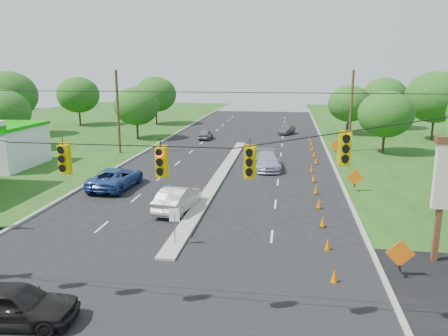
# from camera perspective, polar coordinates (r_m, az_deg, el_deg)

# --- Properties ---
(ground) EXTENTS (160.00, 160.00, 0.00)m
(ground) POSITION_cam_1_polar(r_m,az_deg,el_deg) (18.40, -11.36, -17.18)
(ground) COLOR black
(ground) RESTS_ON ground
(cross_street) EXTENTS (160.00, 14.00, 0.02)m
(cross_street) POSITION_cam_1_polar(r_m,az_deg,el_deg) (18.40, -11.36, -17.18)
(cross_street) COLOR black
(cross_street) RESTS_ON ground
(curb_left) EXTENTS (0.25, 110.00, 0.16)m
(curb_left) POSITION_cam_1_polar(r_m,az_deg,el_deg) (48.48, -10.76, 1.80)
(curb_left) COLOR gray
(curb_left) RESTS_ON ground
(curb_right) EXTENTS (0.25, 110.00, 0.16)m
(curb_right) POSITION_cam_1_polar(r_m,az_deg,el_deg) (46.04, 13.74, 1.07)
(curb_right) COLOR gray
(curb_right) RESTS_ON ground
(median) EXTENTS (1.00, 34.00, 0.18)m
(median) POSITION_cam_1_polar(r_m,az_deg,el_deg) (37.49, -0.58, -1.22)
(median) COLOR gray
(median) RESTS_ON ground
(median_sign) EXTENTS (0.55, 0.06, 2.05)m
(median_sign) POSITION_cam_1_polar(r_m,az_deg,el_deg) (23.00, -6.49, -6.70)
(median_sign) COLOR gray
(median_sign) RESTS_ON ground
(signal_span) EXTENTS (25.60, 0.32, 9.00)m
(signal_span) POSITION_cam_1_polar(r_m,az_deg,el_deg) (15.63, -13.57, -2.97)
(signal_span) COLOR #422D1C
(signal_span) RESTS_ON ground
(utility_pole_far_left) EXTENTS (0.28, 0.28, 9.00)m
(utility_pole_far_left) POSITION_cam_1_polar(r_m,az_deg,el_deg) (48.69, -13.67, 7.07)
(utility_pole_far_left) COLOR #422D1C
(utility_pole_far_left) RESTS_ON ground
(utility_pole_far_right) EXTENTS (0.28, 0.28, 9.00)m
(utility_pole_far_right) POSITION_cam_1_polar(r_m,az_deg,el_deg) (50.58, 16.25, 7.13)
(utility_pole_far_right) COLOR #422D1C
(utility_pole_far_right) RESTS_ON ground
(cone_0) EXTENTS (0.32, 0.32, 0.70)m
(cone_0) POSITION_cam_1_polar(r_m,az_deg,el_deg) (20.07, 14.21, -13.52)
(cone_0) COLOR #ED6600
(cone_0) RESTS_ON ground
(cone_1) EXTENTS (0.32, 0.32, 0.70)m
(cone_1) POSITION_cam_1_polar(r_m,az_deg,el_deg) (23.25, 13.38, -9.70)
(cone_1) COLOR #ED6600
(cone_1) RESTS_ON ground
(cone_2) EXTENTS (0.32, 0.32, 0.70)m
(cone_2) POSITION_cam_1_polar(r_m,az_deg,el_deg) (26.51, 12.77, -6.81)
(cone_2) COLOR #ED6600
(cone_2) RESTS_ON ground
(cone_3) EXTENTS (0.32, 0.32, 0.70)m
(cone_3) POSITION_cam_1_polar(r_m,az_deg,el_deg) (29.82, 12.30, -4.56)
(cone_3) COLOR #ED6600
(cone_3) RESTS_ON ground
(cone_4) EXTENTS (0.32, 0.32, 0.70)m
(cone_4) POSITION_cam_1_polar(r_m,az_deg,el_deg) (33.17, 11.93, -2.76)
(cone_4) COLOR #ED6600
(cone_4) RESTS_ON ground
(cone_5) EXTENTS (0.32, 0.32, 0.70)m
(cone_5) POSITION_cam_1_polar(r_m,az_deg,el_deg) (36.55, 11.62, -1.29)
(cone_5) COLOR #ED6600
(cone_5) RESTS_ON ground
(cone_6) EXTENTS (0.32, 0.32, 0.70)m
(cone_6) POSITION_cam_1_polar(r_m,az_deg,el_deg) (39.95, 11.37, -0.07)
(cone_6) COLOR #ED6600
(cone_6) RESTS_ON ground
(cone_7) EXTENTS (0.32, 0.32, 0.70)m
(cone_7) POSITION_cam_1_polar(r_m,az_deg,el_deg) (43.40, 11.95, 0.93)
(cone_7) COLOR #ED6600
(cone_7) RESTS_ON ground
(cone_8) EXTENTS (0.32, 0.32, 0.70)m
(cone_8) POSITION_cam_1_polar(r_m,az_deg,el_deg) (46.83, 11.71, 1.81)
(cone_8) COLOR #ED6600
(cone_8) RESTS_ON ground
(cone_9) EXTENTS (0.32, 0.32, 0.70)m
(cone_9) POSITION_cam_1_polar(r_m,az_deg,el_deg) (50.26, 11.50, 2.57)
(cone_9) COLOR #ED6600
(cone_9) RESTS_ON ground
(cone_10) EXTENTS (0.32, 0.32, 0.70)m
(cone_10) POSITION_cam_1_polar(r_m,az_deg,el_deg) (53.71, 11.32, 3.23)
(cone_10) COLOR #ED6600
(cone_10) RESTS_ON ground
(cone_11) EXTENTS (0.32, 0.32, 0.70)m
(cone_11) POSITION_cam_1_polar(r_m,az_deg,el_deg) (57.16, 11.16, 3.81)
(cone_11) COLOR #ED6600
(cone_11) RESTS_ON ground
(work_sign_0) EXTENTS (1.27, 0.58, 1.37)m
(work_sign_0) POSITION_cam_1_polar(r_m,az_deg,el_deg) (21.17, 22.02, -10.46)
(work_sign_0) COLOR black
(work_sign_0) RESTS_ON ground
(work_sign_1) EXTENTS (1.27, 0.58, 1.37)m
(work_sign_1) POSITION_cam_1_polar(r_m,az_deg,el_deg) (34.26, 16.74, -1.25)
(work_sign_1) COLOR black
(work_sign_1) RESTS_ON ground
(work_sign_2) EXTENTS (1.27, 0.58, 1.37)m
(work_sign_2) POSITION_cam_1_polar(r_m,az_deg,el_deg) (47.87, 14.44, 2.81)
(work_sign_2) COLOR black
(work_sign_2) RESTS_ON ground
(tree_2) EXTENTS (5.88, 5.88, 6.86)m
(tree_2) POSITION_cam_1_polar(r_m,az_deg,el_deg) (55.19, -26.86, 6.53)
(tree_2) COLOR black
(tree_2) RESTS_ON ground
(tree_3) EXTENTS (7.56, 7.56, 8.82)m
(tree_3) POSITION_cam_1_polar(r_m,az_deg,el_deg) (66.71, -26.31, 8.53)
(tree_3) COLOR black
(tree_3) RESTS_ON ground
(tree_4) EXTENTS (6.72, 6.72, 7.84)m
(tree_4) POSITION_cam_1_polar(r_m,az_deg,el_deg) (75.04, -18.50, 9.05)
(tree_4) COLOR black
(tree_4) RESTS_ON ground
(tree_5) EXTENTS (5.88, 5.88, 6.86)m
(tree_5) POSITION_cam_1_polar(r_m,az_deg,el_deg) (58.54, -11.37, 7.94)
(tree_5) COLOR black
(tree_5) RESTS_ON ground
(tree_6) EXTENTS (6.72, 6.72, 7.84)m
(tree_6) POSITION_cam_1_polar(r_m,az_deg,el_deg) (73.32, -8.92, 9.48)
(tree_6) COLOR black
(tree_6) RESTS_ON ground
(tree_9) EXTENTS (5.88, 5.88, 6.86)m
(tree_9) POSITION_cam_1_polar(r_m,az_deg,el_deg) (50.21, 20.37, 6.61)
(tree_9) COLOR black
(tree_9) RESTS_ON ground
(tree_10) EXTENTS (7.56, 7.56, 8.82)m
(tree_10) POSITION_cam_1_polar(r_m,az_deg,el_deg) (61.78, 25.94, 8.32)
(tree_10) COLOR black
(tree_10) RESTS_ON ground
(tree_11) EXTENTS (6.72, 6.72, 7.84)m
(tree_11) POSITION_cam_1_polar(r_m,az_deg,el_deg) (71.48, 20.21, 8.77)
(tree_11) COLOR black
(tree_11) RESTS_ON ground
(tree_12) EXTENTS (5.88, 5.88, 6.86)m
(tree_12) POSITION_cam_1_polar(r_m,az_deg,el_deg) (63.63, 16.07, 8.08)
(tree_12) COLOR black
(tree_12) RESTS_ON ground
(black_sedan) EXTENTS (4.75, 2.33, 1.56)m
(black_sedan) POSITION_cam_1_polar(r_m,az_deg,el_deg) (18.25, -25.75, -15.77)
(black_sedan) COLOR black
(black_sedan) RESTS_ON ground
(white_sedan) EXTENTS (2.27, 5.04, 1.61)m
(white_sedan) POSITION_cam_1_polar(r_m,az_deg,el_deg) (28.86, -6.07, -3.98)
(white_sedan) COLOR beige
(white_sedan) RESTS_ON ground
(blue_pickup) EXTENTS (3.01, 6.01, 1.63)m
(blue_pickup) POSITION_cam_1_polar(r_m,az_deg,el_deg) (35.02, -13.93, -1.24)
(blue_pickup) COLOR navy
(blue_pickup) RESTS_ON ground
(silver_car_far) EXTENTS (2.76, 5.60, 1.56)m
(silver_car_far) POSITION_cam_1_polar(r_m,az_deg,el_deg) (40.53, 5.70, 0.93)
(silver_car_far) COLOR #A4A0BE
(silver_car_far) RESTS_ON ground
(silver_car_oncoming) EXTENTS (1.55, 3.76, 1.28)m
(silver_car_oncoming) POSITION_cam_1_polar(r_m,az_deg,el_deg) (57.67, -2.42, 4.41)
(silver_car_oncoming) COLOR slate
(silver_car_oncoming) RESTS_ON ground
(dark_car_receding) EXTENTS (2.50, 4.04, 1.26)m
(dark_car_receding) POSITION_cam_1_polar(r_m,az_deg,el_deg) (62.73, 8.20, 4.97)
(dark_car_receding) COLOR #323232
(dark_car_receding) RESTS_ON ground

